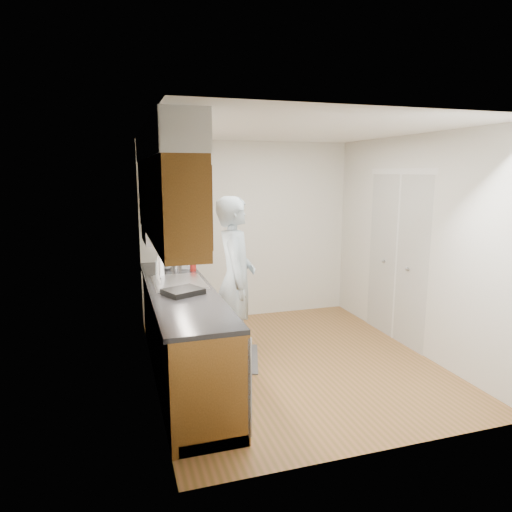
# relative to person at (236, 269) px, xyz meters

# --- Properties ---
(floor) EXTENTS (3.50, 3.50, 0.00)m
(floor) POSITION_rel_person_xyz_m (0.58, -0.23, -1.04)
(floor) COLOR #925D37
(floor) RESTS_ON ground
(ceiling) EXTENTS (3.50, 3.50, 0.00)m
(ceiling) POSITION_rel_person_xyz_m (0.58, -0.23, 1.46)
(ceiling) COLOR white
(ceiling) RESTS_ON wall_left
(wall_left) EXTENTS (0.02, 3.50, 2.50)m
(wall_left) POSITION_rel_person_xyz_m (-0.92, -0.23, 0.21)
(wall_left) COLOR silver
(wall_left) RESTS_ON floor
(wall_right) EXTENTS (0.02, 3.50, 2.50)m
(wall_right) POSITION_rel_person_xyz_m (2.08, -0.23, 0.21)
(wall_right) COLOR silver
(wall_right) RESTS_ON floor
(wall_back) EXTENTS (3.00, 0.02, 2.50)m
(wall_back) POSITION_rel_person_xyz_m (0.58, 1.52, 0.21)
(wall_back) COLOR silver
(wall_back) RESTS_ON floor
(counter) EXTENTS (0.64, 2.80, 1.30)m
(counter) POSITION_rel_person_xyz_m (-0.62, -0.24, -0.55)
(counter) COLOR brown
(counter) RESTS_ON floor
(upper_cabinets) EXTENTS (0.47, 2.80, 1.21)m
(upper_cabinets) POSITION_rel_person_xyz_m (-0.75, -0.19, 0.91)
(upper_cabinets) COLOR brown
(upper_cabinets) RESTS_ON wall_left
(closet_door) EXTENTS (0.02, 1.22, 2.05)m
(closet_door) POSITION_rel_person_xyz_m (2.07, 0.07, -0.02)
(closet_door) COLOR silver
(closet_door) RESTS_ON wall_right
(floor_mat) EXTENTS (0.70, 0.92, 0.02)m
(floor_mat) POSITION_rel_person_xyz_m (0.00, -0.00, -1.03)
(floor_mat) COLOR slate
(floor_mat) RESTS_ON floor
(person) EXTENTS (0.65, 0.82, 2.05)m
(person) POSITION_rel_person_xyz_m (0.00, 0.00, 0.00)
(person) COLOR #9DB2BF
(person) RESTS_ON floor_mat
(soap_bottle_a) EXTENTS (0.12, 0.12, 0.26)m
(soap_bottle_a) POSITION_rel_person_xyz_m (-0.78, 0.31, 0.03)
(soap_bottle_a) COLOR silver
(soap_bottle_a) RESTS_ON counter
(soap_bottle_b) EXTENTS (0.12, 0.12, 0.20)m
(soap_bottle_b) POSITION_rel_person_xyz_m (-0.43, 0.66, -0.00)
(soap_bottle_b) COLOR silver
(soap_bottle_b) RESTS_ON counter
(soap_bottle_c) EXTENTS (0.17, 0.17, 0.16)m
(soap_bottle_c) POSITION_rel_person_xyz_m (-0.66, 0.70, -0.02)
(soap_bottle_c) COLOR silver
(soap_bottle_c) RESTS_ON counter
(soda_can) EXTENTS (0.08, 0.08, 0.13)m
(soda_can) POSITION_rel_person_xyz_m (-0.38, 0.50, -0.04)
(soda_can) COLOR red
(soda_can) RESTS_ON counter
(steel_can) EXTENTS (0.08, 0.08, 0.11)m
(steel_can) POSITION_rel_person_xyz_m (-0.58, 0.45, -0.05)
(steel_can) COLOR #A5A5AA
(steel_can) RESTS_ON counter
(dish_rack) EXTENTS (0.42, 0.39, 0.05)m
(dish_rack) POSITION_rel_person_xyz_m (-0.64, -0.50, -0.08)
(dish_rack) COLOR black
(dish_rack) RESTS_ON counter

